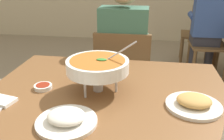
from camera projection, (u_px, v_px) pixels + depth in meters
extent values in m
cube|color=brown|center=(108.00, 94.00, 1.21)|extent=(1.19, 0.91, 0.04)
cylinder|color=brown|center=(45.00, 110.00, 1.79)|extent=(0.07, 0.07, 0.73)
cylinder|color=brown|center=(196.00, 123.00, 1.65)|extent=(0.07, 0.07, 0.73)
cube|color=brown|center=(124.00, 81.00, 2.09)|extent=(0.44, 0.44, 0.03)
cube|color=brown|center=(122.00, 63.00, 1.82)|extent=(0.42, 0.04, 0.45)
cylinder|color=brown|center=(145.00, 95.00, 2.33)|extent=(0.04, 0.04, 0.42)
cylinder|color=brown|center=(106.00, 92.00, 2.38)|extent=(0.04, 0.04, 0.42)
cylinder|color=brown|center=(144.00, 117.00, 1.98)|extent=(0.04, 0.04, 0.42)
cylinder|color=brown|center=(98.00, 113.00, 2.03)|extent=(0.04, 0.04, 0.42)
cylinder|color=#2D2D38|center=(135.00, 102.00, 2.18)|extent=(0.10, 0.10, 0.45)
cylinder|color=#2D2D38|center=(113.00, 100.00, 2.21)|extent=(0.10, 0.10, 0.45)
cube|color=#2D2D38|center=(124.00, 74.00, 2.05)|extent=(0.32, 0.32, 0.12)
cube|color=#3D6B56|center=(123.00, 41.00, 1.85)|extent=(0.36, 0.20, 0.50)
cylinder|color=#3D6B56|center=(145.00, 41.00, 2.03)|extent=(0.08, 0.28, 0.08)
cylinder|color=#3D6B56|center=(107.00, 39.00, 2.08)|extent=(0.08, 0.28, 0.08)
cylinder|color=silver|center=(116.00, 82.00, 1.18)|extent=(0.01, 0.01, 0.10)
cylinder|color=silver|center=(92.00, 74.00, 1.27)|extent=(0.01, 0.01, 0.10)
cylinder|color=silver|center=(85.00, 88.00, 1.13)|extent=(0.01, 0.01, 0.10)
torus|color=silver|center=(98.00, 72.00, 1.17)|extent=(0.21, 0.21, 0.01)
cylinder|color=#B2B2B7|center=(98.00, 87.00, 1.20)|extent=(0.05, 0.05, 0.04)
cone|color=orange|center=(98.00, 81.00, 1.19)|extent=(0.02, 0.02, 0.04)
cylinder|color=white|center=(98.00, 66.00, 1.16)|extent=(0.30, 0.30, 0.06)
cylinder|color=#AD6023|center=(97.00, 61.00, 1.15)|extent=(0.26, 0.26, 0.01)
ellipsoid|color=#388433|center=(102.00, 60.00, 1.14)|extent=(0.05, 0.03, 0.01)
cylinder|color=silver|center=(117.00, 54.00, 1.14)|extent=(0.18, 0.01, 0.13)
cylinder|color=white|center=(67.00, 122.00, 0.95)|extent=(0.24, 0.24, 0.01)
ellipsoid|color=white|center=(66.00, 116.00, 0.94)|extent=(0.15, 0.13, 0.04)
cylinder|color=white|center=(193.00, 105.00, 1.06)|extent=(0.24, 0.24, 0.01)
ellipsoid|color=tan|center=(194.00, 100.00, 1.05)|extent=(0.15, 0.13, 0.04)
cylinder|color=white|center=(43.00, 87.00, 1.22)|extent=(0.09, 0.09, 0.02)
cylinder|color=maroon|center=(43.00, 85.00, 1.22)|extent=(0.07, 0.07, 0.01)
cube|color=white|center=(1.00, 101.00, 1.10)|extent=(0.13, 0.10, 0.02)
cube|color=silver|center=(2.00, 108.00, 1.05)|extent=(0.03, 0.17, 0.01)
cylinder|color=brown|center=(218.00, 45.00, 3.32)|extent=(0.07, 0.07, 0.73)
cube|color=brown|center=(208.00, 45.00, 3.06)|extent=(0.45, 0.45, 0.03)
cube|color=brown|center=(208.00, 23.00, 3.15)|extent=(0.42, 0.05, 0.45)
cylinder|color=brown|center=(193.00, 67.00, 2.99)|extent=(0.04, 0.04, 0.42)
cylinder|color=brown|center=(188.00, 57.00, 3.34)|extent=(0.04, 0.04, 0.42)
cylinder|color=brown|center=(217.00, 58.00, 3.29)|extent=(0.04, 0.04, 0.42)
cube|color=brown|center=(197.00, 35.00, 3.54)|extent=(0.48, 0.48, 0.03)
cube|color=brown|center=(214.00, 19.00, 3.40)|extent=(0.08, 0.42, 0.45)
cylinder|color=brown|center=(181.00, 45.00, 3.84)|extent=(0.04, 0.04, 0.42)
cylinder|color=brown|center=(181.00, 53.00, 3.50)|extent=(0.04, 0.04, 0.42)
cylinder|color=brown|center=(207.00, 47.00, 3.75)|extent=(0.04, 0.04, 0.42)
cylinder|color=brown|center=(209.00, 55.00, 3.42)|extent=(0.04, 0.04, 0.42)
cylinder|color=#2D2D38|center=(208.00, 59.00, 3.20)|extent=(0.10, 0.10, 0.45)
cylinder|color=#2D2D38|center=(193.00, 59.00, 3.23)|extent=(0.10, 0.10, 0.45)
cube|color=#2D2D38|center=(204.00, 39.00, 3.07)|extent=(0.32, 0.32, 0.12)
cube|color=#334C8C|center=(209.00, 15.00, 2.87)|extent=(0.36, 0.20, 0.50)
cylinder|color=#334C8C|center=(219.00, 17.00, 3.05)|extent=(0.08, 0.28, 0.08)
cylinder|color=#334C8C|center=(192.00, 16.00, 3.10)|extent=(0.08, 0.28, 0.08)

